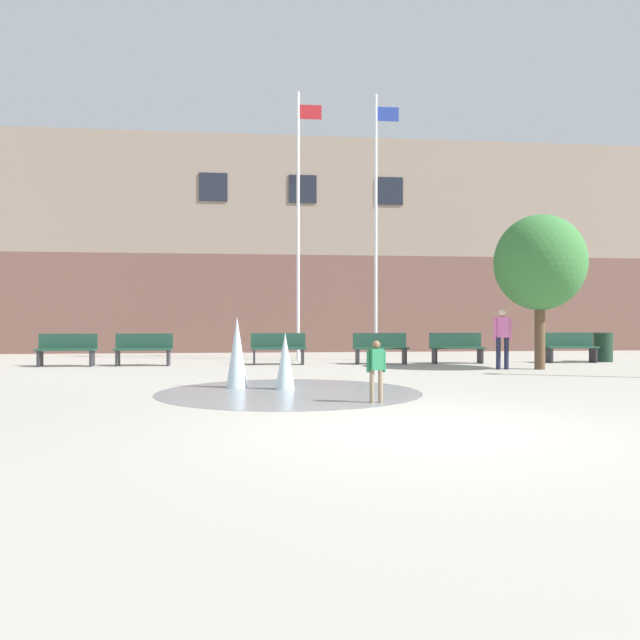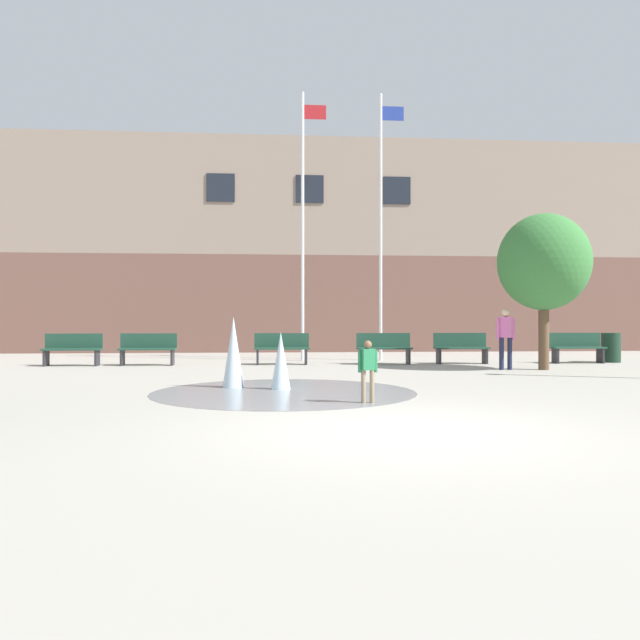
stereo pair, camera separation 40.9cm
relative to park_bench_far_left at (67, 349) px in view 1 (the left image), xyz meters
name	(u,v)px [view 1 (the left image)]	position (x,y,z in m)	size (l,w,h in m)	color
ground_plane	(419,430)	(7.14, -10.81, -0.48)	(100.00, 100.00, 0.00)	#9E998E
library_building	(297,252)	(7.14, 9.56, 3.82)	(36.00, 6.05, 8.61)	brown
splash_fountain	(266,367)	(5.41, -6.35, -0.05)	(4.78, 4.78, 1.37)	gray
park_bench_far_left	(67,349)	(0.00, 0.00, 0.00)	(1.60, 0.44, 0.91)	#28282D
park_bench_left_of_flagpoles	(144,349)	(2.09, 0.03, 0.00)	(1.60, 0.44, 0.91)	#28282D
park_bench_center	(278,348)	(5.91, 0.05, 0.00)	(1.60, 0.44, 0.91)	#28282D
park_bench_under_right_flagpole	(381,348)	(8.91, -0.06, 0.00)	(1.60, 0.44, 0.91)	#28282D
park_bench_near_trashcan	(457,347)	(11.22, -0.04, 0.00)	(1.60, 0.44, 0.91)	#28282D
park_bench_far_right	(570,347)	(14.77, -0.08, 0.00)	(1.60, 0.44, 0.91)	#28282D
child_running	(376,366)	(7.11, -8.40, 0.10)	(0.31, 0.19, 0.99)	#89755B
adult_watching	(502,334)	(11.69, -2.35, 0.45)	(0.50, 0.37, 1.59)	#1E233D
flagpole_left	(299,218)	(6.63, 1.69, 4.04)	(0.80, 0.10, 8.54)	silver
flagpole_right	(377,219)	(9.14, 1.69, 4.05)	(0.80, 0.10, 8.56)	silver
trash_can	(603,347)	(15.98, 0.18, -0.03)	(0.56, 0.56, 0.90)	#193323
street_tree_near_building	(540,263)	(12.69, -2.39, 2.32)	(2.37, 2.37, 4.07)	brown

